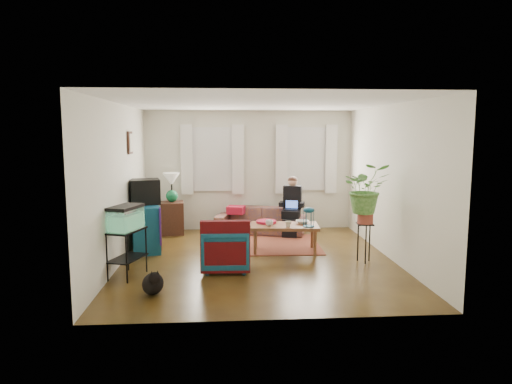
{
  "coord_description": "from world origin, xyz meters",
  "views": [
    {
      "loc": [
        -0.56,
        -7.47,
        2.14
      ],
      "look_at": [
        0.0,
        0.4,
        1.1
      ],
      "focal_mm": 32.0,
      "sensor_mm": 36.0,
      "label": 1
    }
  ],
  "objects": [
    {
      "name": "floor",
      "position": [
        0.0,
        0.0,
        0.0
      ],
      "size": [
        4.5,
        5.0,
        0.01
      ],
      "primitive_type": "cube",
      "color": "#4F2B14",
      "rests_on": "ground"
    },
    {
      "name": "window_left",
      "position": [
        -0.8,
        2.48,
        1.55
      ],
      "size": [
        1.08,
        0.04,
        1.38
      ],
      "primitive_type": "cube",
      "color": "white",
      "rests_on": "wall_back"
    },
    {
      "name": "picture_frame",
      "position": [
        -2.21,
        0.85,
        1.95
      ],
      "size": [
        0.04,
        0.32,
        0.4
      ],
      "primitive_type": "cube",
      "color": "#3D2616",
      "rests_on": "wall_left"
    },
    {
      "name": "wall_back",
      "position": [
        0.0,
        2.5,
        1.3
      ],
      "size": [
        4.5,
        0.01,
        2.6
      ],
      "primitive_type": "cube",
      "color": "silver",
      "rests_on": "floor"
    },
    {
      "name": "area_rug",
      "position": [
        0.24,
        0.99,
        0.01
      ],
      "size": [
        2.04,
        1.65,
        0.01
      ],
      "primitive_type": "cube",
      "rotation": [
        0.0,
        0.0,
        -0.03
      ],
      "color": "maroon",
      "rests_on": "floor"
    },
    {
      "name": "potted_plant",
      "position": [
        1.75,
        -0.26,
        1.1
      ],
      "size": [
        0.81,
        0.72,
        0.83
      ],
      "primitive_type": "imported",
      "rotation": [
        0.0,
        0.0,
        -0.1
      ],
      "color": "#599947",
      "rests_on": "plant_stand"
    },
    {
      "name": "cup_a",
      "position": [
        0.24,
        0.39,
        0.55
      ],
      "size": [
        0.15,
        0.15,
        0.11
      ],
      "primitive_type": "imported",
      "rotation": [
        0.0,
        0.0,
        -0.09
      ],
      "color": "white",
      "rests_on": "coffee_table"
    },
    {
      "name": "serape_throw",
      "position": [
        -0.55,
        -0.8,
        0.52
      ],
      "size": [
        0.75,
        0.19,
        0.61
      ],
      "primitive_type": "cube",
      "rotation": [
        0.0,
        0.0,
        -0.02
      ],
      "color": "#9E0A0A",
      "rests_on": "armchair"
    },
    {
      "name": "sofa",
      "position": [
        0.21,
        2.05,
        0.36
      ],
      "size": [
        1.99,
        1.2,
        0.73
      ],
      "primitive_type": "imported",
      "rotation": [
        0.0,
        0.0,
        -0.27
      ],
      "color": "brown",
      "rests_on": "floor"
    },
    {
      "name": "table_lamp",
      "position": [
        -1.65,
        2.09,
        0.97
      ],
      "size": [
        0.39,
        0.39,
        0.62
      ],
      "primitive_type": null,
      "rotation": [
        0.0,
        0.0,
        0.11
      ],
      "color": "white",
      "rests_on": "side_table"
    },
    {
      "name": "side_table",
      "position": [
        -1.65,
        2.09,
        0.34
      ],
      "size": [
        0.52,
        0.52,
        0.68
      ],
      "primitive_type": "cube",
      "rotation": [
        0.0,
        0.0,
        0.11
      ],
      "color": "#412718",
      "rests_on": "floor"
    },
    {
      "name": "cup_b",
      "position": [
        0.55,
        0.28,
        0.55
      ],
      "size": [
        0.12,
        0.12,
        0.1
      ],
      "primitive_type": "imported",
      "rotation": [
        0.0,
        0.0,
        -0.09
      ],
      "color": "beige",
      "rests_on": "coffee_table"
    },
    {
      "name": "plant_stand",
      "position": [
        1.75,
        -0.26,
        0.33
      ],
      "size": [
        0.3,
        0.3,
        0.65
      ],
      "primitive_type": "cube",
      "rotation": [
        0.0,
        0.0,
        -0.1
      ],
      "color": "black",
      "rests_on": "floor"
    },
    {
      "name": "wall_front",
      "position": [
        0.0,
        -2.5,
        1.3
      ],
      "size": [
        4.5,
        0.01,
        2.6
      ],
      "primitive_type": "cube",
      "color": "silver",
      "rests_on": "floor"
    },
    {
      "name": "crt_tv",
      "position": [
        -1.99,
        0.88,
        1.07
      ],
      "size": [
        0.61,
        0.57,
        0.45
      ],
      "primitive_type": "cube",
      "rotation": [
        0.0,
        0.0,
        0.22
      ],
      "color": "black",
      "rests_on": "dresser"
    },
    {
      "name": "window_right",
      "position": [
        1.25,
        2.48,
        1.55
      ],
      "size": [
        1.08,
        0.04,
        1.38
      ],
      "primitive_type": "cube",
      "color": "white",
      "rests_on": "wall_back"
    },
    {
      "name": "curtains_left",
      "position": [
        -0.8,
        2.4,
        1.55
      ],
      "size": [
        1.36,
        0.06,
        1.5
      ],
      "primitive_type": "cube",
      "color": "white",
      "rests_on": "wall_back"
    },
    {
      "name": "curtains_right",
      "position": [
        1.25,
        2.4,
        1.55
      ],
      "size": [
        1.36,
        0.06,
        1.5
      ],
      "primitive_type": "cube",
      "color": "white",
      "rests_on": "wall_back"
    },
    {
      "name": "coffee_table",
      "position": [
        0.52,
        0.48,
        0.25
      ],
      "size": [
        1.25,
        0.76,
        0.5
      ],
      "primitive_type": "cube",
      "rotation": [
        0.0,
        0.0,
        -0.09
      ],
      "color": "brown",
      "rests_on": "floor"
    },
    {
      "name": "snack_tray",
      "position": [
        0.21,
        0.67,
        0.52
      ],
      "size": [
        0.4,
        0.4,
        0.04
      ],
      "primitive_type": "cylinder",
      "rotation": [
        0.0,
        0.0,
        -0.09
      ],
      "color": "#B21414",
      "rests_on": "coffee_table"
    },
    {
      "name": "seated_person",
      "position": [
        0.86,
        1.87,
        0.55
      ],
      "size": [
        0.6,
        0.67,
        1.11
      ],
      "primitive_type": null,
      "rotation": [
        0.0,
        0.0,
        -0.27
      ],
      "color": "black",
      "rests_on": "sofa"
    },
    {
      "name": "ceiling",
      "position": [
        0.0,
        0.0,
        2.6
      ],
      "size": [
        4.5,
        5.0,
        0.01
      ],
      "primitive_type": "cube",
      "color": "white",
      "rests_on": "wall_back"
    },
    {
      "name": "wall_left",
      "position": [
        -2.25,
        0.0,
        1.3
      ],
      "size": [
        0.01,
        5.0,
        2.6
      ],
      "primitive_type": "cube",
      "color": "silver",
      "rests_on": "floor"
    },
    {
      "name": "dresser",
      "position": [
        -1.99,
        0.78,
        0.42
      ],
      "size": [
        0.66,
        1.02,
        0.84
      ],
      "primitive_type": "cube",
      "rotation": [
        0.0,
        0.0,
        0.22
      ],
      "color": "#104D61",
      "rests_on": "floor"
    },
    {
      "name": "armchair",
      "position": [
        -0.54,
        -0.52,
        0.37
      ],
      "size": [
        0.74,
        0.69,
        0.74
      ],
      "primitive_type": "imported",
      "rotation": [
        0.0,
        0.0,
        3.12
      ],
      "color": "#115266",
      "rests_on": "floor"
    },
    {
      "name": "birdcage",
      "position": [
        0.91,
        0.28,
        0.67
      ],
      "size": [
        0.21,
        0.21,
        0.35
      ],
      "primitive_type": null,
      "rotation": [
        0.0,
        0.0,
        -0.09
      ],
      "color": "#115B6B",
      "rests_on": "coffee_table"
    },
    {
      "name": "bowl",
      "position": [
        0.85,
        0.55,
        0.52
      ],
      "size": [
        0.26,
        0.26,
        0.06
      ],
      "primitive_type": "imported",
      "rotation": [
        0.0,
        0.0,
        -0.09
      ],
      "color": "white",
      "rests_on": "coffee_table"
    },
    {
      "name": "aquarium_stand",
      "position": [
        -2.0,
        -0.77,
        0.35
      ],
      "size": [
        0.54,
        0.71,
        0.71
      ],
      "primitive_type": "cube",
      "rotation": [
        0.0,
        0.0,
        -0.34
      ],
      "color": "black",
      "rests_on": "floor"
    },
    {
      "name": "black_cat",
      "position": [
        -1.51,
        -1.58,
        0.18
      ],
      "size": [
        0.39,
        0.49,
        0.36
      ],
      "primitive_type": "ellipsoid",
      "rotation": [
        0.0,
        0.0,
        0.29
      ],
      "color": "black",
      "rests_on": "floor"
    },
    {
      "name": "wall_right",
      "position": [
        2.25,
        0.0,
        1.3
      ],
      "size": [
        0.01,
        5.0,
        2.6
      ],
      "primitive_type": "cube",
      "color": "silver",
      "rests_on": "floor"
    },
    {
      "name": "aquarium",
      "position": [
        -2.0,
        -0.77,
        0.89
      ],
      "size": [
        0.49,
        0.65,
        0.37
      ],
      "primitive_type": "cube",
      "rotation": [
        0.0,
        0.0,
        -0.34
      ],
      "color": "#7FD899",
      "rests_on": "aquarium_stand"
    }
  ]
}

